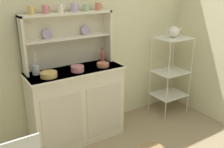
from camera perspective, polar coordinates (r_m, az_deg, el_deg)
wall_back at (r=3.18m, az=-6.49°, el=8.73°), size 3.84×0.05×2.50m
hutch_cabinet at (r=3.11m, az=-7.97°, el=-6.83°), size 1.14×0.45×0.92m
hutch_shelf_unit at (r=2.99m, az=-10.06°, el=8.64°), size 1.06×0.18×0.63m
bakers_rack at (r=3.75m, az=13.12°, el=1.38°), size 0.47×0.38×1.15m
cup_gold_0 at (r=2.78m, az=-17.75°, el=13.52°), size 0.08×0.07×0.08m
cup_rose_1 at (r=2.82m, az=-14.78°, el=13.97°), size 0.08×0.07×0.09m
cup_cream_2 at (r=2.88m, az=-11.53°, el=14.32°), size 0.08×0.07×0.09m
cup_lilac_3 at (r=2.94m, az=-8.47°, el=14.60°), size 0.09×0.08×0.09m
cup_sage_4 at (r=3.01m, az=-5.81°, el=14.68°), size 0.09×0.07×0.08m
cup_terracotta_5 at (r=3.08m, az=-3.12°, el=14.97°), size 0.08×0.07×0.09m
bowl_mixing_large at (r=2.75m, az=-14.08°, el=-0.11°), size 0.18×0.18×0.06m
bowl_floral_medium at (r=2.86m, az=-7.81°, el=1.19°), size 0.15×0.15×0.06m
bowl_cream_small at (r=3.01m, az=-2.06°, el=2.13°), size 0.15×0.15×0.05m
jam_bottle at (r=3.17m, az=-2.16°, el=3.97°), size 0.05×0.05×0.18m
utensil_jar at (r=2.86m, az=-16.79°, el=1.03°), size 0.08×0.08×0.25m
porcelain_teapot at (r=3.62m, az=13.75°, el=9.24°), size 0.25×0.15×0.18m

